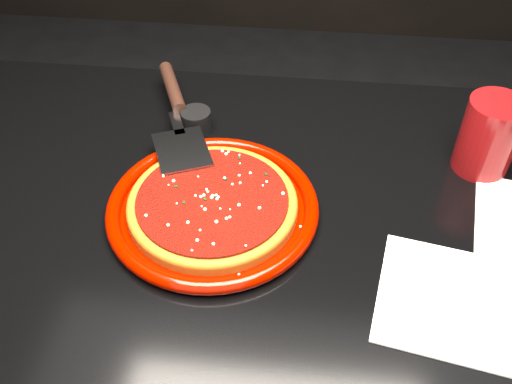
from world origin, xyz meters
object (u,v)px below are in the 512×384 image
(table, at_px, (270,365))
(plate, at_px, (213,207))
(cup, at_px, (489,136))
(pizza_server, at_px, (178,114))
(ramekin, at_px, (196,121))

(table, height_order, plate, plate)
(table, bearing_deg, cup, 29.08)
(table, bearing_deg, pizza_server, 130.85)
(cup, bearing_deg, pizza_server, 176.14)
(cup, height_order, ramekin, cup)
(cup, distance_m, ramekin, 0.47)
(cup, bearing_deg, table, -150.92)
(table, distance_m, ramekin, 0.48)
(table, relative_size, pizza_server, 3.54)
(plate, height_order, cup, cup)
(table, xyz_separation_m, plate, (-0.09, 0.03, 0.39))
(table, distance_m, cup, 0.56)
(ramekin, bearing_deg, pizza_server, -159.23)
(table, bearing_deg, ramekin, 124.84)
(table, bearing_deg, plate, 164.52)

